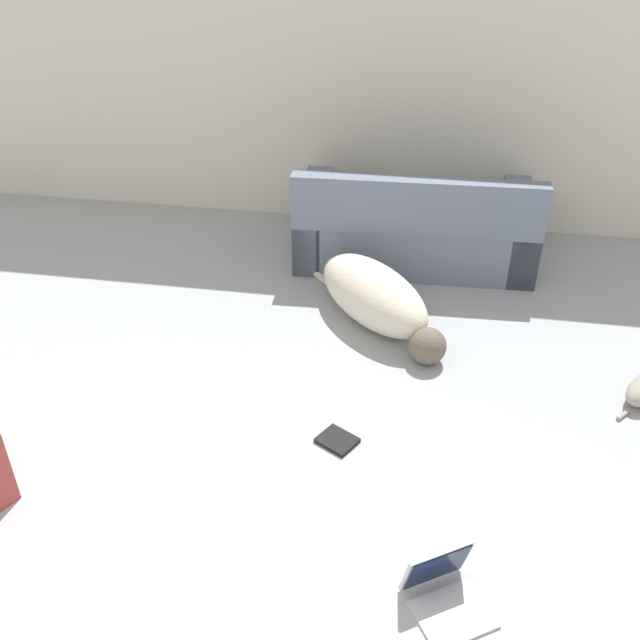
{
  "coord_description": "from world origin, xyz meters",
  "views": [
    {
      "loc": [
        0.83,
        -1.09,
        2.58
      ],
      "look_at": [
        0.29,
        2.13,
        0.46
      ],
      "focal_mm": 40.0,
      "sensor_mm": 36.0,
      "label": 1
    }
  ],
  "objects_px": {
    "dog": "(376,297)",
    "book_black": "(337,440)",
    "couch": "(414,229)",
    "laptop_open": "(443,586)"
  },
  "relations": [
    {
      "from": "couch",
      "to": "dog",
      "type": "bearing_deg",
      "value": 76.37
    },
    {
      "from": "dog",
      "to": "laptop_open",
      "type": "bearing_deg",
      "value": -28.91
    },
    {
      "from": "dog",
      "to": "book_black",
      "type": "height_order",
      "value": "dog"
    },
    {
      "from": "laptop_open",
      "to": "book_black",
      "type": "distance_m",
      "value": 1.03
    },
    {
      "from": "laptop_open",
      "to": "book_black",
      "type": "height_order",
      "value": "laptop_open"
    },
    {
      "from": "book_black",
      "to": "laptop_open",
      "type": "bearing_deg",
      "value": -56.7
    },
    {
      "from": "couch",
      "to": "book_black",
      "type": "distance_m",
      "value": 2.16
    },
    {
      "from": "couch",
      "to": "dog",
      "type": "xyz_separation_m",
      "value": [
        -0.19,
        -0.94,
        -0.06
      ]
    },
    {
      "from": "dog",
      "to": "laptop_open",
      "type": "xyz_separation_m",
      "value": [
        0.49,
        -2.05,
        -0.11
      ]
    },
    {
      "from": "book_black",
      "to": "dog",
      "type": "bearing_deg",
      "value": 86.22
    }
  ]
}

